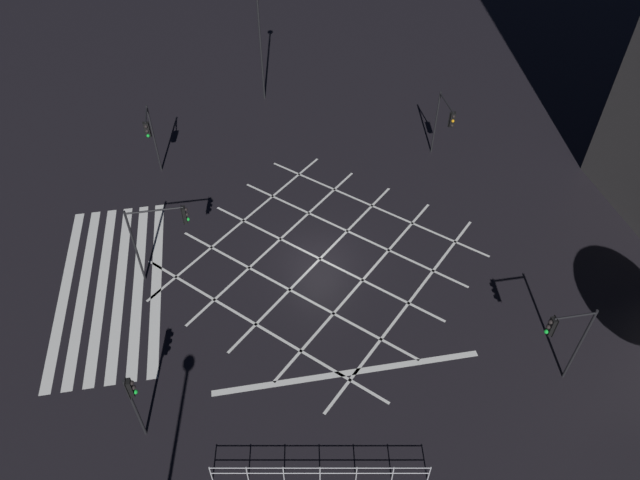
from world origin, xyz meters
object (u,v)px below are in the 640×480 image
(street_lamp_west, at_px, (259,19))
(traffic_light_sw_main, at_px, (150,133))
(traffic_light_ne_cross, at_px, (565,334))
(traffic_light_se_cross, at_px, (133,397))
(traffic_light_nw_main, at_px, (445,119))
(traffic_light_median_south, at_px, (161,227))

(street_lamp_west, bearing_deg, traffic_light_sw_main, -40.23)
(traffic_light_sw_main, bearing_deg, street_lamp_west, 139.77)
(traffic_light_ne_cross, xyz_separation_m, street_lamp_west, (-26.12, -9.44, 2.63))
(traffic_light_se_cross, relative_size, traffic_light_sw_main, 0.83)
(traffic_light_nw_main, relative_size, traffic_light_se_cross, 1.14)
(traffic_light_nw_main, bearing_deg, street_lamp_west, -135.03)
(traffic_light_ne_cross, distance_m, street_lamp_west, 27.90)
(traffic_light_se_cross, relative_size, traffic_light_ne_cross, 0.85)
(traffic_light_nw_main, bearing_deg, traffic_light_median_south, -66.94)
(traffic_light_median_south, distance_m, traffic_light_nw_main, 17.95)
(street_lamp_west, bearing_deg, traffic_light_nw_main, 44.97)
(traffic_light_median_south, xyz_separation_m, traffic_light_sw_main, (-8.41, -0.82, -0.05))
(traffic_light_se_cross, distance_m, traffic_light_sw_main, 17.04)
(traffic_light_median_south, bearing_deg, traffic_light_nw_main, 23.06)
(traffic_light_se_cross, relative_size, street_lamp_west, 0.44)
(traffic_light_sw_main, relative_size, traffic_light_ne_cross, 1.01)
(traffic_light_ne_cross, bearing_deg, traffic_light_median_south, -29.65)
(traffic_light_nw_main, distance_m, traffic_light_se_cross, 23.42)
(traffic_light_median_south, height_order, street_lamp_west, street_lamp_west)
(traffic_light_sw_main, xyz_separation_m, traffic_light_ne_cross, (17.48, 16.75, -0.04))
(traffic_light_nw_main, relative_size, street_lamp_west, 0.50)
(traffic_light_se_cross, distance_m, traffic_light_ne_cross, 16.86)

